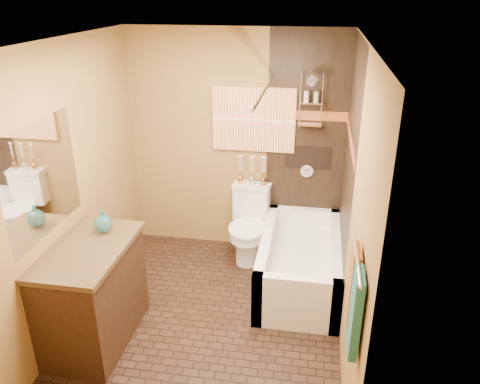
% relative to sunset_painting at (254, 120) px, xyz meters
% --- Properties ---
extents(floor, '(3.00, 3.00, 0.00)m').
position_rel_sunset_painting_xyz_m(floor, '(-0.20, -1.48, -1.55)').
color(floor, black).
rests_on(floor, ground).
extents(wall_left, '(0.02, 3.00, 2.50)m').
position_rel_sunset_painting_xyz_m(wall_left, '(-1.40, -1.48, -0.30)').
color(wall_left, olive).
rests_on(wall_left, floor).
extents(wall_right, '(0.02, 3.00, 2.50)m').
position_rel_sunset_painting_xyz_m(wall_right, '(1.00, -1.48, -0.30)').
color(wall_right, olive).
rests_on(wall_right, floor).
extents(wall_back, '(2.40, 0.02, 2.50)m').
position_rel_sunset_painting_xyz_m(wall_back, '(-0.20, 0.02, -0.30)').
color(wall_back, olive).
rests_on(wall_back, floor).
extents(wall_front, '(2.40, 0.02, 2.50)m').
position_rel_sunset_painting_xyz_m(wall_front, '(-0.20, -2.98, -0.30)').
color(wall_front, olive).
rests_on(wall_front, floor).
extents(ceiling, '(3.00, 3.00, 0.00)m').
position_rel_sunset_painting_xyz_m(ceiling, '(-0.20, -1.48, 0.95)').
color(ceiling, silver).
rests_on(ceiling, wall_back).
extents(alcove_tile_back, '(0.85, 0.01, 2.50)m').
position_rel_sunset_painting_xyz_m(alcove_tile_back, '(0.57, 0.01, -0.30)').
color(alcove_tile_back, black).
rests_on(alcove_tile_back, wall_back).
extents(alcove_tile_right, '(0.01, 1.50, 2.50)m').
position_rel_sunset_painting_xyz_m(alcove_tile_right, '(0.99, -0.73, -0.30)').
color(alcove_tile_right, black).
rests_on(alcove_tile_right, wall_right).
extents(mosaic_band_back, '(0.85, 0.01, 0.10)m').
position_rel_sunset_painting_xyz_m(mosaic_band_back, '(0.57, 0.00, 0.07)').
color(mosaic_band_back, maroon).
rests_on(mosaic_band_back, alcove_tile_back).
extents(mosaic_band_right, '(0.01, 1.50, 0.10)m').
position_rel_sunset_painting_xyz_m(mosaic_band_right, '(0.98, -0.73, 0.07)').
color(mosaic_band_right, maroon).
rests_on(mosaic_band_right, alcove_tile_right).
extents(alcove_niche, '(0.50, 0.01, 0.25)m').
position_rel_sunset_painting_xyz_m(alcove_niche, '(0.60, 0.01, -0.40)').
color(alcove_niche, black).
rests_on(alcove_niche, alcove_tile_back).
extents(shower_fixtures, '(0.24, 0.33, 1.16)m').
position_rel_sunset_painting_xyz_m(shower_fixtures, '(0.60, -0.10, 0.12)').
color(shower_fixtures, silver).
rests_on(shower_fixtures, floor).
extents(curtain_rod, '(0.03, 1.55, 0.03)m').
position_rel_sunset_painting_xyz_m(curtain_rod, '(0.20, -0.73, 0.47)').
color(curtain_rod, silver).
rests_on(curtain_rod, wall_back).
extents(towel_bar, '(0.02, 0.55, 0.02)m').
position_rel_sunset_painting_xyz_m(towel_bar, '(0.95, -2.53, -0.10)').
color(towel_bar, silver).
rests_on(towel_bar, wall_right).
extents(towel_teal, '(0.05, 0.22, 0.52)m').
position_rel_sunset_painting_xyz_m(towel_teal, '(0.96, -2.66, -0.37)').
color(towel_teal, '#1D635A').
rests_on(towel_teal, towel_bar).
extents(towel_rust, '(0.05, 0.22, 0.52)m').
position_rel_sunset_painting_xyz_m(towel_rust, '(0.96, -2.40, -0.37)').
color(towel_rust, brown).
rests_on(towel_rust, towel_bar).
extents(sunset_painting, '(0.90, 0.04, 0.70)m').
position_rel_sunset_painting_xyz_m(sunset_painting, '(0.00, 0.00, 0.00)').
color(sunset_painting, orange).
rests_on(sunset_painting, wall_back).
extents(vanity_mirror, '(0.01, 1.00, 0.90)m').
position_rel_sunset_painting_xyz_m(vanity_mirror, '(-1.39, -1.83, -0.05)').
color(vanity_mirror, white).
rests_on(vanity_mirror, wall_left).
extents(bathtub, '(0.80, 1.50, 0.55)m').
position_rel_sunset_painting_xyz_m(bathtub, '(0.60, -0.73, -1.33)').
color(bathtub, white).
rests_on(bathtub, floor).
extents(toilet, '(0.44, 0.64, 0.83)m').
position_rel_sunset_painting_xyz_m(toilet, '(-0.00, -0.27, -1.13)').
color(toilet, white).
rests_on(toilet, floor).
extents(vanity, '(0.64, 1.04, 0.92)m').
position_rel_sunset_painting_xyz_m(vanity, '(-1.12, -1.83, -1.09)').
color(vanity, black).
rests_on(vanity, floor).
extents(teal_bottle, '(0.16, 0.16, 0.25)m').
position_rel_sunset_painting_xyz_m(teal_bottle, '(-1.07, -1.56, -0.53)').
color(teal_bottle, '#22665C').
rests_on(teal_bottle, vanity).
extents(bud_vases, '(0.33, 0.07, 0.32)m').
position_rel_sunset_painting_xyz_m(bud_vases, '(0.00, -0.09, -0.54)').
color(bud_vases, '#BE863B').
rests_on(bud_vases, toilet).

